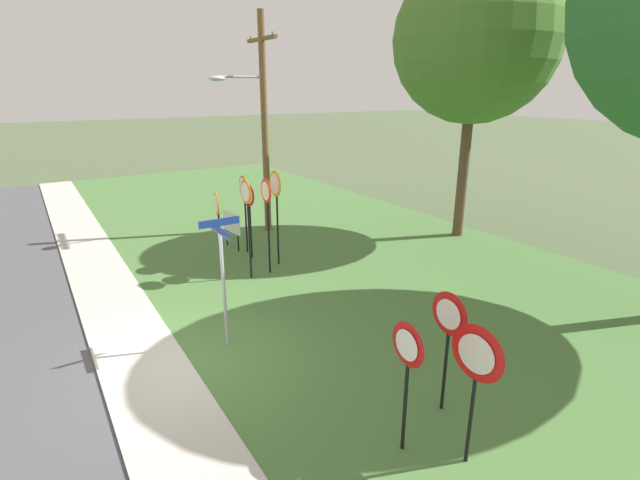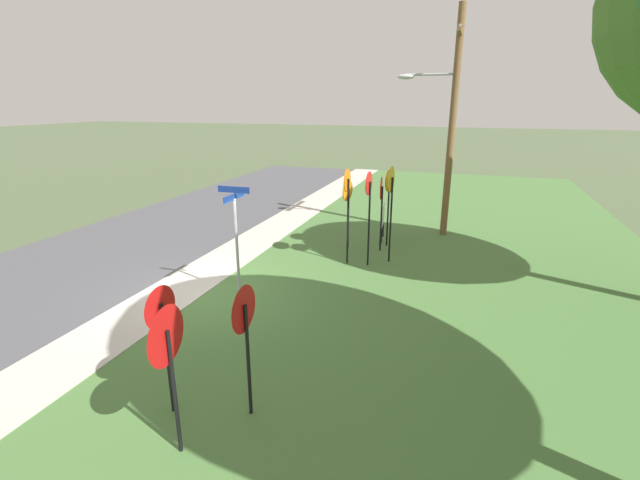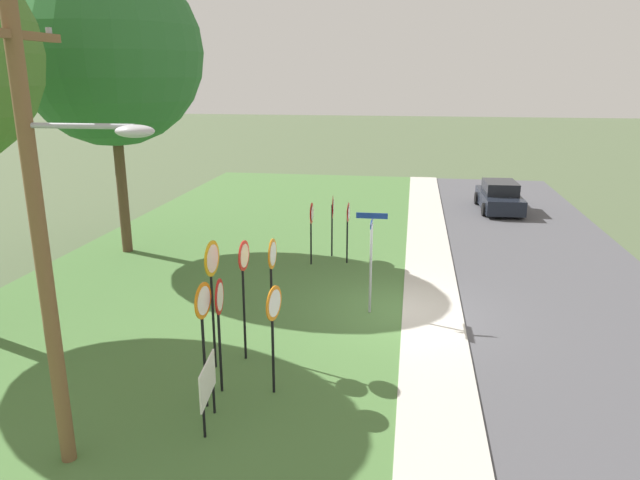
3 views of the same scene
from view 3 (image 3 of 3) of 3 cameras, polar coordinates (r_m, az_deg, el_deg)
The scene contains 18 objects.
ground_plane at distance 16.16m, azimuth 8.00°, elevation -7.03°, with size 160.00×160.00×0.00m, color #4C5B3D.
road_asphalt at distance 16.83m, azimuth 24.70°, elevation -7.44°, with size 44.00×6.40×0.01m, color #4C4C51.
sidewalk_strip at distance 16.16m, azimuth 10.86°, elevation -7.05°, with size 44.00×1.60×0.06m, color #BCB7AD.
grass_median at distance 17.27m, azimuth -12.41°, elevation -5.67°, with size 44.00×12.00×0.04m, color #477038.
stop_sign_near_left at distance 11.53m, azimuth -4.52°, elevation -7.46°, with size 0.68×0.15×2.27m.
stop_sign_near_right at distance 12.85m, azimuth -7.39°, elevation -3.42°, with size 0.66×0.10×2.76m.
stop_sign_far_left at distance 11.67m, azimuth -9.73°, elevation -6.84°, with size 0.70×0.12×2.39m.
stop_sign_far_center at distance 11.16m, azimuth -11.25°, elevation -7.49°, with size 0.69×0.11×2.53m.
stop_sign_far_right at distance 12.73m, azimuth -4.66°, elevation -3.36°, with size 0.66×0.09×2.82m.
stop_sign_center_tall at distance 12.53m, azimuth -10.42°, elevation -3.47°, with size 0.76×0.11×2.87m.
yield_sign_near_left at distance 19.61m, azimuth 2.77°, elevation 2.07°, with size 0.67×0.10×2.10m.
yield_sign_near_right at distance 20.32m, azimuth 1.28°, elevation 2.78°, with size 0.82×0.12×2.19m.
yield_sign_far_left at distance 19.44m, azimuth -0.79°, elevation 2.05°, with size 0.73×0.10×2.13m.
street_name_post at distance 15.46m, azimuth 4.97°, elevation -1.34°, with size 0.96×0.82×2.75m.
utility_pole at distance 9.55m, azimuth -25.07°, elevation 1.98°, with size 2.10×2.05×7.62m.
notice_board at distance 11.02m, azimuth -10.85°, elevation -13.54°, with size 1.10×0.15×1.25m.
oak_tree_right at distance 21.63m, azimuth -19.76°, elevation 16.74°, with size 6.19×6.19×9.99m.
parked_sedan_distant at distance 29.09m, azimuth 17.02°, elevation 4.00°, with size 4.18×2.01×1.39m.
Camera 3 is at (-14.92, -0.11, 6.21)m, focal length 32.95 mm.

